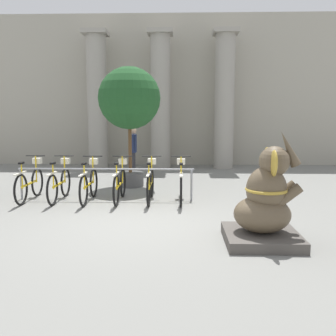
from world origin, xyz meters
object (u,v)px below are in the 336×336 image
object	(u,v)px
bicycle_2	(89,184)
person_pedestrian	(133,147)
bicycle_4	(150,184)
bicycle_5	(181,184)
bicycle_1	(60,183)
elephant_statue	(265,205)
potted_tree	(129,102)
bicycle_3	(120,184)
bicycle_0	(30,183)

from	to	relation	value
bicycle_2	person_pedestrian	distance (m)	3.86
bicycle_4	bicycle_5	size ratio (longest dim) A/B	1.00
bicycle_1	elephant_statue	world-z (taller)	elephant_statue
bicycle_1	elephant_statue	size ratio (longest dim) A/B	0.94
bicycle_4	potted_tree	size ratio (longest dim) A/B	0.51
elephant_statue	potted_tree	xyz separation A→B (m)	(-2.77, 4.72, 1.79)
bicycle_3	bicycle_4	xyz separation A→B (m)	(0.72, 0.02, 0.00)
bicycle_1	bicycle_2	bearing A→B (deg)	-4.28
bicycle_0	bicycle_4	distance (m)	2.89
bicycle_0	bicycle_3	world-z (taller)	same
bicycle_1	bicycle_3	world-z (taller)	same
bicycle_1	bicycle_4	world-z (taller)	same
bicycle_0	person_pedestrian	world-z (taller)	person_pedestrian
elephant_statue	potted_tree	distance (m)	5.76
bicycle_1	bicycle_3	size ratio (longest dim) A/B	1.00
person_pedestrian	bicycle_5	bearing A→B (deg)	-67.14
bicycle_3	person_pedestrian	size ratio (longest dim) A/B	1.05
bicycle_5	elephant_statue	size ratio (longest dim) A/B	0.94
bicycle_0	bicycle_5	xyz separation A→B (m)	(3.61, -0.04, 0.00)
bicycle_3	bicycle_5	bearing A→B (deg)	-0.49
bicycle_3	potted_tree	xyz separation A→B (m)	(-0.00, 1.90, 1.98)
bicycle_0	bicycle_5	distance (m)	3.61
potted_tree	person_pedestrian	bearing A→B (deg)	94.20
bicycle_0	elephant_statue	distance (m)	5.71
bicycle_2	bicycle_5	xyz separation A→B (m)	(2.17, 0.02, 0.00)
bicycle_2	potted_tree	distance (m)	2.86
bicycle_5	potted_tree	distance (m)	3.11
bicycle_4	bicycle_5	world-z (taller)	same
elephant_statue	bicycle_2	bearing A→B (deg)	141.47
bicycle_5	elephant_statue	bearing A→B (deg)	-64.66
bicycle_2	person_pedestrian	xyz separation A→B (m)	(0.59, 3.77, 0.55)
bicycle_5	bicycle_4	bearing A→B (deg)	177.21
person_pedestrian	potted_tree	bearing A→B (deg)	-85.80
bicycle_2	elephant_statue	bearing A→B (deg)	-38.53
bicycle_1	person_pedestrian	bearing A→B (deg)	70.59
bicycle_1	elephant_statue	distance (m)	5.09
bicycle_2	bicycle_4	size ratio (longest dim) A/B	1.00
bicycle_0	elephant_statue	xyz separation A→B (m)	(4.94, -2.85, 0.19)
bicycle_0	elephant_statue	world-z (taller)	elephant_statue
bicycle_1	elephant_statue	xyz separation A→B (m)	(4.22, -2.84, 0.19)
bicycle_3	person_pedestrian	bearing A→B (deg)	92.08
elephant_statue	person_pedestrian	xyz separation A→B (m)	(-2.91, 6.55, 0.36)
person_pedestrian	bicycle_0	bearing A→B (deg)	-118.75
bicycle_3	elephant_statue	size ratio (longest dim) A/B	0.94
bicycle_5	elephant_statue	distance (m)	3.11
elephant_statue	person_pedestrian	distance (m)	7.18
potted_tree	bicycle_5	bearing A→B (deg)	-52.96
bicycle_1	bicycle_3	bearing A→B (deg)	-0.75
bicycle_0	bicycle_1	world-z (taller)	same
bicycle_1	person_pedestrian	xyz separation A→B (m)	(1.31, 3.72, 0.55)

